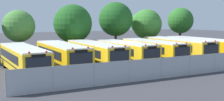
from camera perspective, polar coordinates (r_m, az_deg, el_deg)
The scene contains 14 objects.
ground_plane at distance 33.36m, azimuth 2.58°, elevation -2.58°, with size 160.00×160.00×0.00m, color #38383D.
school_bus_0 at distance 29.07m, azimuth -16.51°, elevation -1.43°, with size 2.53×11.45×2.56m.
school_bus_1 at distance 30.16m, azimuth -9.44°, elevation -0.90°, with size 2.84×10.73×2.67m.
school_bus_2 at distance 31.51m, azimuth -3.17°, elevation -0.56°, with size 2.60×10.75×2.63m.
school_bus_3 at distance 33.06m, azimuth 2.60°, elevation -0.27°, with size 2.72×9.65×2.59m.
school_bus_4 at distance 35.13m, azimuth 7.81°, elevation 0.07°, with size 2.54×10.27×2.61m.
school_bus_5 at distance 37.37m, azimuth 12.28°, elevation 0.43°, with size 2.68×11.03×2.72m.
school_bus_6 at distance 39.96m, azimuth 16.32°, elevation 0.65°, with size 2.73×11.10×2.66m.
tree_1 at distance 37.50m, azimuth -17.25°, elevation 4.36°, with size 3.85×3.85×6.05m.
tree_2 at distance 38.62m, azimuth -7.49°, elevation 5.13°, with size 4.91×4.91×6.82m.
tree_3 at distance 41.70m, azimuth 0.74°, elevation 5.93°, with size 4.72×4.72×7.28m.
tree_4 at distance 44.71m, azimuth 6.33°, elevation 5.03°, with size 4.57×4.43×6.38m.
tree_5 at distance 48.99m, azimuth 12.80°, elevation 5.47°, with size 4.05×4.05×6.71m.
chainlink_fence at distance 26.59m, azimuth 12.02°, elevation -2.94°, with size 28.23×0.07×1.78m.
Camera 1 is at (-17.12, -28.18, 5.06)m, focal length 48.31 mm.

